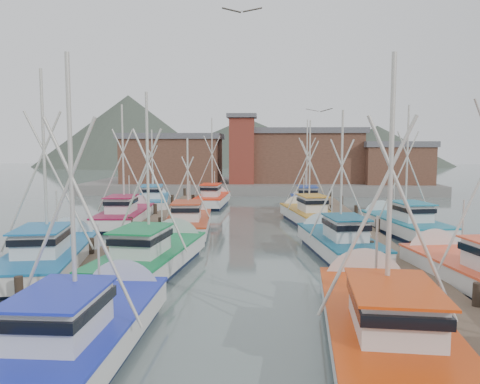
{
  "coord_description": "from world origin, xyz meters",
  "views": [
    {
      "loc": [
        0.74,
        -24.86,
        5.83
      ],
      "look_at": [
        -0.95,
        7.93,
        2.6
      ],
      "focal_mm": 35.0,
      "sensor_mm": 36.0,
      "label": 1
    }
  ],
  "objects_px": {
    "lookout_tower": "(242,148)",
    "boat_12": "(213,199)",
    "boat_1": "(381,320)",
    "boat_8": "(189,222)",
    "boat_0": "(88,329)",
    "boat_4": "(155,255)"
  },
  "relations": [
    {
      "from": "lookout_tower",
      "to": "boat_0",
      "type": "bearing_deg",
      "value": -92.82
    },
    {
      "from": "boat_12",
      "to": "boat_0",
      "type": "bearing_deg",
      "value": -87.75
    },
    {
      "from": "boat_0",
      "to": "boat_8",
      "type": "height_order",
      "value": "boat_0"
    },
    {
      "from": "boat_1",
      "to": "boat_12",
      "type": "relative_size",
      "value": 1.14
    },
    {
      "from": "boat_1",
      "to": "boat_8",
      "type": "relative_size",
      "value": 1.17
    },
    {
      "from": "boat_1",
      "to": "boat_8",
      "type": "height_order",
      "value": "boat_1"
    },
    {
      "from": "boat_4",
      "to": "boat_12",
      "type": "distance_m",
      "value": 23.71
    },
    {
      "from": "boat_4",
      "to": "boat_8",
      "type": "bearing_deg",
      "value": 96.21
    },
    {
      "from": "boat_0",
      "to": "boat_1",
      "type": "height_order",
      "value": "boat_1"
    },
    {
      "from": "lookout_tower",
      "to": "boat_4",
      "type": "bearing_deg",
      "value": -93.81
    },
    {
      "from": "boat_0",
      "to": "boat_4",
      "type": "distance_m",
      "value": 9.02
    },
    {
      "from": "lookout_tower",
      "to": "boat_8",
      "type": "height_order",
      "value": "lookout_tower"
    },
    {
      "from": "lookout_tower",
      "to": "boat_12",
      "type": "relative_size",
      "value": 0.93
    },
    {
      "from": "lookout_tower",
      "to": "boat_12",
      "type": "xyz_separation_m",
      "value": [
        -2.22,
        -12.58,
        -4.87
      ]
    },
    {
      "from": "lookout_tower",
      "to": "boat_12",
      "type": "height_order",
      "value": "lookout_tower"
    },
    {
      "from": "lookout_tower",
      "to": "boat_0",
      "type": "relative_size",
      "value": 0.92
    },
    {
      "from": "boat_8",
      "to": "boat_4",
      "type": "bearing_deg",
      "value": -95.23
    },
    {
      "from": "boat_4",
      "to": "boat_1",
      "type": "bearing_deg",
      "value": -35.83
    },
    {
      "from": "boat_1",
      "to": "boat_4",
      "type": "relative_size",
      "value": 1.07
    },
    {
      "from": "boat_1",
      "to": "boat_8",
      "type": "distance_m",
      "value": 19.45
    },
    {
      "from": "lookout_tower",
      "to": "boat_1",
      "type": "height_order",
      "value": "lookout_tower"
    },
    {
      "from": "boat_0",
      "to": "boat_8",
      "type": "relative_size",
      "value": 1.04
    }
  ]
}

